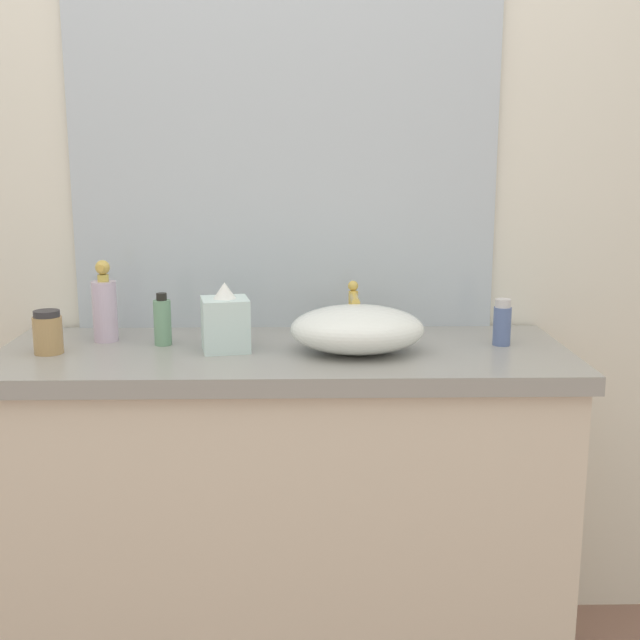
{
  "coord_description": "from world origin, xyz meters",
  "views": [
    {
      "loc": [
        0.14,
        -1.58,
        1.39
      ],
      "look_at": [
        0.19,
        0.39,
        0.98
      ],
      "focal_mm": 45.5,
      "sensor_mm": 36.0,
      "label": 1
    }
  ],
  "objects_px": {
    "perfume_bottle": "(502,323)",
    "tissue_box": "(225,321)",
    "sink_basin": "(357,329)",
    "spray_can": "(48,333)",
    "soap_dispenser": "(105,307)",
    "lotion_bottle": "(162,321)"
  },
  "relations": [
    {
      "from": "soap_dispenser",
      "to": "tissue_box",
      "type": "relative_size",
      "value": 1.24
    },
    {
      "from": "tissue_box",
      "to": "soap_dispenser",
      "type": "bearing_deg",
      "value": 161.64
    },
    {
      "from": "sink_basin",
      "to": "spray_can",
      "type": "xyz_separation_m",
      "value": [
        -0.77,
        0.01,
        -0.01
      ]
    },
    {
      "from": "perfume_bottle",
      "to": "spray_can",
      "type": "relative_size",
      "value": 1.12
    },
    {
      "from": "spray_can",
      "to": "tissue_box",
      "type": "bearing_deg",
      "value": 3.12
    },
    {
      "from": "sink_basin",
      "to": "soap_dispenser",
      "type": "height_order",
      "value": "soap_dispenser"
    },
    {
      "from": "spray_can",
      "to": "sink_basin",
      "type": "bearing_deg",
      "value": -0.39
    },
    {
      "from": "lotion_bottle",
      "to": "spray_can",
      "type": "distance_m",
      "value": 0.28
    },
    {
      "from": "sink_basin",
      "to": "spray_can",
      "type": "bearing_deg",
      "value": 179.61
    },
    {
      "from": "tissue_box",
      "to": "lotion_bottle",
      "type": "bearing_deg",
      "value": 159.91
    },
    {
      "from": "soap_dispenser",
      "to": "perfume_bottle",
      "type": "distance_m",
      "value": 1.04
    },
    {
      "from": "perfume_bottle",
      "to": "tissue_box",
      "type": "relative_size",
      "value": 0.7
    },
    {
      "from": "lotion_bottle",
      "to": "perfume_bottle",
      "type": "distance_m",
      "value": 0.88
    },
    {
      "from": "sink_basin",
      "to": "tissue_box",
      "type": "relative_size",
      "value": 1.92
    },
    {
      "from": "soap_dispenser",
      "to": "perfume_bottle",
      "type": "xyz_separation_m",
      "value": [
        1.04,
        -0.07,
        -0.03
      ]
    },
    {
      "from": "perfume_bottle",
      "to": "tissue_box",
      "type": "xyz_separation_m",
      "value": [
        -0.71,
        -0.04,
        0.02
      ]
    },
    {
      "from": "perfume_bottle",
      "to": "spray_can",
      "type": "bearing_deg",
      "value": -176.78
    },
    {
      "from": "lotion_bottle",
      "to": "perfume_bottle",
      "type": "xyz_separation_m",
      "value": [
        0.88,
        -0.02,
        -0.0
      ]
    },
    {
      "from": "soap_dispenser",
      "to": "tissue_box",
      "type": "xyz_separation_m",
      "value": [
        0.33,
        -0.11,
        -0.02
      ]
    },
    {
      "from": "perfume_bottle",
      "to": "sink_basin",
      "type": "bearing_deg",
      "value": -169.59
    },
    {
      "from": "soap_dispenser",
      "to": "perfume_bottle",
      "type": "bearing_deg",
      "value": -3.74
    },
    {
      "from": "soap_dispenser",
      "to": "sink_basin",
      "type": "bearing_deg",
      "value": -11.83
    }
  ]
}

